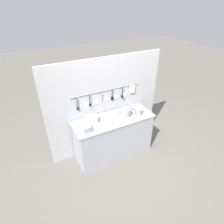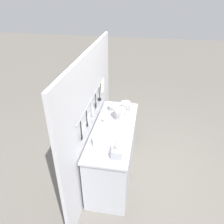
# 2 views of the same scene
# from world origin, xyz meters

# --- Properties ---
(ground_plane) EXTENTS (20.00, 20.00, 0.00)m
(ground_plane) POSITION_xyz_m (0.00, 0.00, 0.00)
(ground_plane) COLOR #666059
(counter) EXTENTS (1.54, 0.57, 0.86)m
(counter) POSITION_xyz_m (0.00, 0.00, 0.43)
(counter) COLOR #9EA0A8
(counter) RESTS_ON ground
(back_wall) EXTENTS (2.34, 0.11, 1.93)m
(back_wall) POSITION_xyz_m (0.00, 0.32, 0.97)
(back_wall) COLOR #B2B2B7
(back_wall) RESTS_ON ground
(bowl_stack_tall_left) EXTENTS (0.12, 0.12, 0.10)m
(bowl_stack_tall_left) POSITION_xyz_m (0.48, 0.10, 0.91)
(bowl_stack_tall_left) COLOR white
(bowl_stack_tall_left) RESTS_ON counter
(bowl_stack_wide_centre) EXTENTS (0.16, 0.16, 0.18)m
(bowl_stack_wide_centre) POSITION_xyz_m (0.24, -0.05, 0.95)
(bowl_stack_wide_centre) COLOR white
(bowl_stack_wide_centre) RESTS_ON counter
(bowl_stack_short_front) EXTENTS (0.14, 0.14, 0.17)m
(bowl_stack_short_front) POSITION_xyz_m (0.47, -0.11, 0.95)
(bowl_stack_short_front) COLOR white
(bowl_stack_short_front) RESTS_ON counter
(plate_stack) EXTENTS (0.23, 0.23, 0.11)m
(plate_stack) POSITION_xyz_m (-0.40, 0.08, 0.92)
(plate_stack) COLOR white
(plate_stack) RESTS_ON counter
(steel_mixing_bowl) EXTENTS (0.11, 0.11, 0.04)m
(steel_mixing_bowl) POSITION_xyz_m (0.16, 0.15, 0.88)
(steel_mixing_bowl) COLOR #93969E
(steel_mixing_bowl) RESTS_ON counter
(cutlery_caddy) EXTENTS (0.12, 0.12, 0.27)m
(cutlery_caddy) POSITION_xyz_m (-0.58, -0.13, 0.92)
(cutlery_caddy) COLOR #93969E
(cutlery_caddy) RESTS_ON counter
(cup_centre) EXTENTS (0.05, 0.05, 0.04)m
(cup_centre) POSITION_xyz_m (0.61, -0.24, 0.88)
(cup_centre) COLOR white
(cup_centre) RESTS_ON counter
(cup_front_left) EXTENTS (0.05, 0.05, 0.04)m
(cup_front_left) POSITION_xyz_m (0.57, 0.07, 0.88)
(cup_front_left) COLOR white
(cup_front_left) RESTS_ON counter
(cup_by_caddy) EXTENTS (0.05, 0.05, 0.04)m
(cup_by_caddy) POSITION_xyz_m (0.67, -0.00, 0.88)
(cup_by_caddy) COLOR white
(cup_by_caddy) RESTS_ON counter
(cup_mid_row) EXTENTS (0.05, 0.05, 0.04)m
(cup_mid_row) POSITION_xyz_m (0.00, -0.17, 0.88)
(cup_mid_row) COLOR white
(cup_mid_row) RESTS_ON counter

